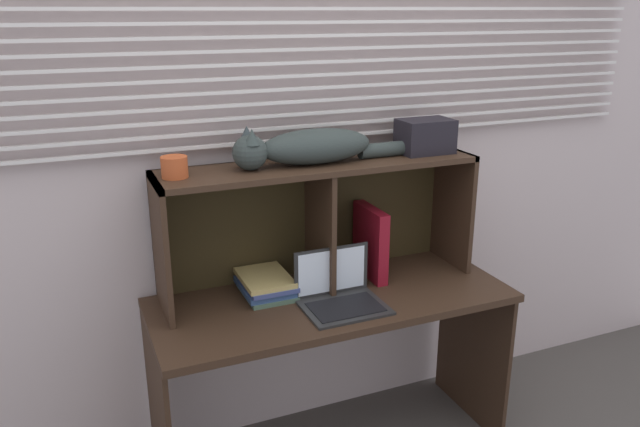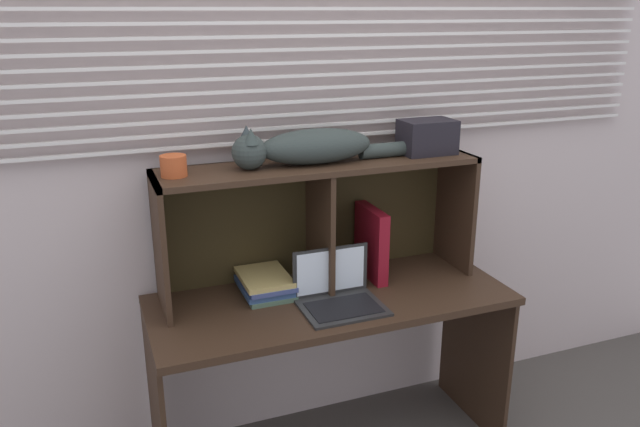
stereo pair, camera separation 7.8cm
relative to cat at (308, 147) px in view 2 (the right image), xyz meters
The scene contains 9 objects.
back_panel_with_blinds 0.20m from the cat, 76.41° to the left, with size 4.40×0.08×2.50m.
desk 0.72m from the cat, 69.01° to the right, with size 1.39×0.56×0.71m.
hutch_shelf_unit 0.24m from the cat, 35.24° to the left, with size 1.25×0.29×0.50m.
cat is the anchor object (origin of this frame).
laptop 0.56m from the cat, 76.35° to the right, with size 0.30×0.24×0.20m.
binder_upright 0.50m from the cat, ahead, with size 0.05×0.24×0.30m, color maroon.
book_stack 0.56m from the cat, behind, with size 0.19×0.25×0.08m.
small_basket 0.50m from the cat, behind, with size 0.09×0.09×0.07m, color #BA4D25.
storage_box 0.51m from the cat, ahead, with size 0.21×0.14×0.14m, color black.
Camera 2 is at (-0.83, -1.80, 1.78)m, focal length 35.17 mm.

